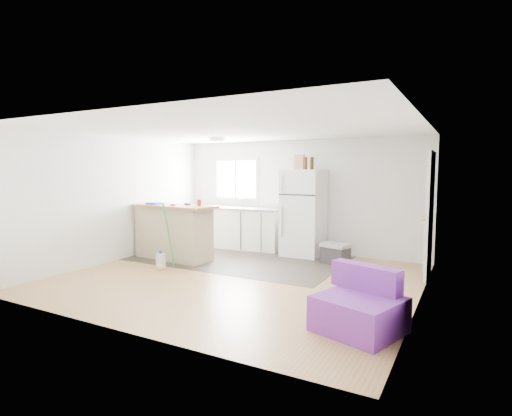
% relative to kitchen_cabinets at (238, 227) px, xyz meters
% --- Properties ---
extents(room, '(5.51, 5.01, 2.41)m').
position_rel_kitchen_cabinets_xyz_m(room, '(1.32, -2.18, 0.73)').
color(room, '#A47E44').
rests_on(room, ground).
extents(vinyl_zone, '(4.05, 2.50, 0.00)m').
position_rel_kitchen_cabinets_xyz_m(vinyl_zone, '(0.59, -0.93, -0.47)').
color(vinyl_zone, '#352D28').
rests_on(vinyl_zone, floor).
extents(window, '(1.18, 0.06, 0.98)m').
position_rel_kitchen_cabinets_xyz_m(window, '(-0.23, 0.31, 1.08)').
color(window, white).
rests_on(window, back_wall).
extents(interior_door, '(0.11, 0.92, 2.10)m').
position_rel_kitchen_cabinets_xyz_m(interior_door, '(4.04, -0.63, 0.55)').
color(interior_door, white).
rests_on(interior_door, right_wall).
extents(ceiling_fixture, '(0.30, 0.30, 0.07)m').
position_rel_kitchen_cabinets_xyz_m(ceiling_fixture, '(0.12, -0.98, 1.89)').
color(ceiling_fixture, white).
rests_on(ceiling_fixture, ceiling).
extents(kitchen_cabinets, '(2.11, 0.81, 1.20)m').
position_rel_kitchen_cabinets_xyz_m(kitchen_cabinets, '(0.00, 0.00, 0.00)').
color(kitchen_cabinets, white).
rests_on(kitchen_cabinets, floor).
extents(peninsula, '(1.81, 0.84, 1.08)m').
position_rel_kitchen_cabinets_xyz_m(peninsula, '(-0.53, -1.59, 0.08)').
color(peninsula, '#C1AE8C').
rests_on(peninsula, floor).
extents(refrigerator, '(0.80, 0.76, 1.77)m').
position_rel_kitchen_cabinets_xyz_m(refrigerator, '(1.61, -0.06, 0.42)').
color(refrigerator, white).
rests_on(refrigerator, floor).
extents(cooler, '(0.58, 0.48, 0.39)m').
position_rel_kitchen_cabinets_xyz_m(cooler, '(2.42, -0.49, -0.27)').
color(cooler, '#2A2A2D').
rests_on(cooler, floor).
extents(purple_seat, '(1.03, 1.01, 0.68)m').
position_rel_kitchen_cabinets_xyz_m(purple_seat, '(3.61, -3.41, -0.22)').
color(purple_seat, purple).
rests_on(purple_seat, floor).
extents(cleaner_jug, '(0.16, 0.12, 0.32)m').
position_rel_kitchen_cabinets_xyz_m(cleaner_jug, '(-0.25, -2.29, -0.33)').
color(cleaner_jug, silver).
rests_on(cleaner_jug, floor).
extents(mop, '(0.21, 0.34, 1.19)m').
position_rel_kitchen_cabinets_xyz_m(mop, '(-0.13, -2.37, -0.24)').
color(mop, green).
rests_on(mop, floor).
extents(red_cup, '(0.11, 0.11, 0.12)m').
position_rel_kitchen_cabinets_xyz_m(red_cup, '(0.09, -1.57, 0.67)').
color(red_cup, red).
rests_on(red_cup, peninsula).
extents(blue_tray, '(0.31, 0.23, 0.04)m').
position_rel_kitchen_cabinets_xyz_m(blue_tray, '(-0.93, -1.67, 0.63)').
color(blue_tray, blue).
rests_on(blue_tray, peninsula).
extents(tool_a, '(0.15, 0.08, 0.03)m').
position_rel_kitchen_cabinets_xyz_m(tool_a, '(-0.28, -1.47, 0.62)').
color(tool_a, black).
rests_on(tool_a, peninsula).
extents(tool_b, '(0.10, 0.04, 0.03)m').
position_rel_kitchen_cabinets_xyz_m(tool_b, '(-0.41, -1.74, 0.62)').
color(tool_b, black).
rests_on(tool_b, peninsula).
extents(cardboard_box, '(0.21, 0.11, 0.30)m').
position_rel_kitchen_cabinets_xyz_m(cardboard_box, '(1.53, -0.11, 1.45)').
color(cardboard_box, tan).
rests_on(cardboard_box, refrigerator).
extents(bottle_left, '(0.09, 0.09, 0.25)m').
position_rel_kitchen_cabinets_xyz_m(bottle_left, '(1.69, -0.18, 1.42)').
color(bottle_left, '#3C230B').
rests_on(bottle_left, refrigerator).
extents(bottle_right, '(0.07, 0.07, 0.25)m').
position_rel_kitchen_cabinets_xyz_m(bottle_right, '(1.78, -0.06, 1.42)').
color(bottle_right, '#3C230B').
rests_on(bottle_right, refrigerator).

